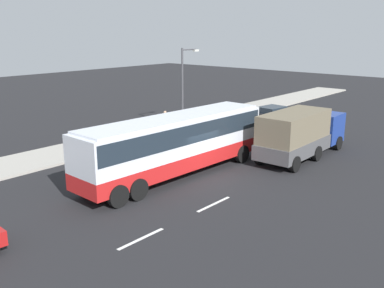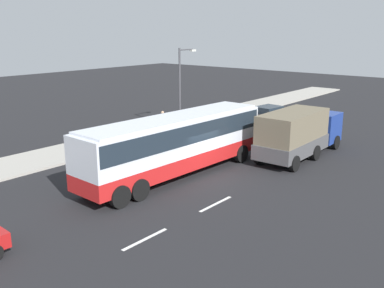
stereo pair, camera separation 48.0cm
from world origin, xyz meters
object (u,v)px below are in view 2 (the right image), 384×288
object	(u,v)px
pedestrian_near_curb	(163,120)
car_black_sedan	(270,113)
coach_bus	(176,140)
street_lamp	(182,83)
cargo_truck	(299,132)

from	to	relation	value
pedestrian_near_curb	car_black_sedan	bearing A→B (deg)	165.16
coach_bus	car_black_sedan	xyz separation A→B (m)	(16.53, 3.48, -1.36)
coach_bus	street_lamp	distance (m)	11.32
coach_bus	cargo_truck	size ratio (longest dim) A/B	1.54
coach_bus	pedestrian_near_curb	distance (m)	10.11
coach_bus	pedestrian_near_curb	world-z (taller)	coach_bus
coach_bus	cargo_truck	xyz separation A→B (m)	(7.94, -3.54, -0.47)
street_lamp	car_black_sedan	bearing A→B (deg)	-24.56
cargo_truck	pedestrian_near_curb	xyz separation A→B (m)	(-1.15, 10.97, -0.50)
cargo_truck	car_black_sedan	distance (m)	11.12
cargo_truck	car_black_sedan	xyz separation A→B (m)	(8.59, 7.01, -0.89)
pedestrian_near_curb	street_lamp	bearing A→B (deg)	176.49
pedestrian_near_curb	street_lamp	xyz separation A→B (m)	(1.86, -0.35, 2.77)
coach_bus	car_black_sedan	bearing A→B (deg)	13.85
pedestrian_near_curb	street_lamp	distance (m)	3.36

